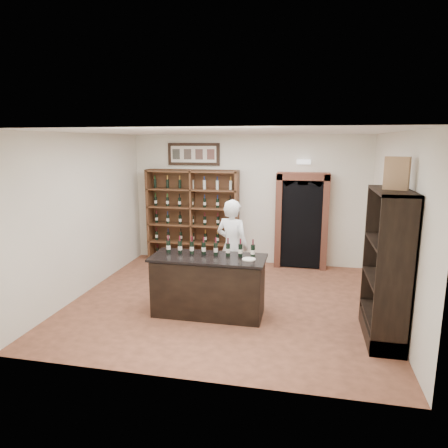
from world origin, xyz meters
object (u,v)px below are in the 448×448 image
at_px(shopkeeper, 232,247).
at_px(wine_shelf, 193,216).
at_px(side_cabinet, 387,290).
at_px(counter_bottle_0, 168,246).
at_px(tasting_counter, 208,286).
at_px(wine_crate, 397,173).

bearing_deg(shopkeeper, wine_shelf, -35.93).
bearing_deg(shopkeeper, side_cabinet, 171.81).
bearing_deg(counter_bottle_0, tasting_counter, -8.58).
bearing_deg(wine_crate, wine_shelf, 162.39).
distance_m(side_cabinet, shopkeeper, 2.84).
distance_m(side_cabinet, wine_crate, 1.67).
xyz_separation_m(tasting_counter, wine_crate, (2.72, -0.32, 1.93)).
relative_size(tasting_counter, wine_crate, 4.22).
bearing_deg(counter_bottle_0, side_cabinet, -6.76).
height_order(wine_shelf, counter_bottle_0, wine_shelf).
bearing_deg(wine_crate, tasting_counter, -163.89).
distance_m(tasting_counter, counter_bottle_0, 0.95).
height_order(shopkeeper, wine_crate, wine_crate).
xyz_separation_m(tasting_counter, counter_bottle_0, (-0.72, 0.11, 0.61)).
bearing_deg(side_cabinet, counter_bottle_0, 173.24).
relative_size(wine_shelf, shopkeeper, 1.22).
xyz_separation_m(side_cabinet, shopkeeper, (-2.51, 1.32, 0.15)).
relative_size(wine_shelf, side_cabinet, 1.00).
distance_m(tasting_counter, shopkeeper, 1.12).
bearing_deg(tasting_counter, side_cabinet, -6.28).
relative_size(counter_bottle_0, shopkeeper, 0.17).
xyz_separation_m(tasting_counter, shopkeeper, (0.21, 1.02, 0.41)).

